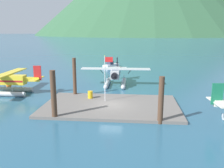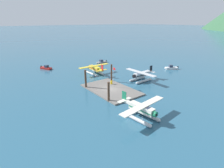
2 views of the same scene
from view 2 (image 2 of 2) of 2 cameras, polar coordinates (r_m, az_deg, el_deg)
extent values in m
plane|color=#285670|center=(43.61, -0.37, -1.96)|extent=(1200.00, 1200.00, 0.00)
cube|color=#66605B|center=(43.56, -0.37, -1.78)|extent=(14.73, 8.94, 0.30)
cylinder|color=#4C3323|center=(44.60, -8.52, 1.54)|extent=(0.52, 0.52, 4.73)
cylinder|color=#4C3323|center=(36.76, -1.10, -2.60)|extent=(0.49, 0.49, 4.35)
cylinder|color=#4C3323|center=(48.87, -0.18, 3.53)|extent=(0.44, 0.44, 4.94)
cylinder|color=silver|center=(43.98, 0.33, 2.21)|extent=(0.08, 0.08, 5.16)
cube|color=red|center=(43.01, 0.71, 4.90)|extent=(0.90, 0.03, 0.56)
sphere|color=gold|center=(43.25, 0.34, 5.54)|extent=(0.10, 0.10, 0.10)
cylinder|color=gold|center=(46.64, -0.18, 0.49)|extent=(0.58, 0.58, 0.88)
torus|color=gold|center=(46.64, -0.18, 0.49)|extent=(0.62, 0.62, 0.04)
sphere|color=orange|center=(60.05, -3.72, 4.55)|extent=(0.78, 0.78, 0.78)
cylinder|color=#B7BABF|center=(32.75, 10.72, -9.56)|extent=(5.64, 1.18, 0.64)
sphere|color=#B7BABF|center=(31.45, 14.87, -11.26)|extent=(0.64, 0.64, 0.64)
cylinder|color=#B7BABF|center=(31.01, 7.90, -11.20)|extent=(5.64, 1.18, 0.64)
sphere|color=#B7BABF|center=(29.63, 12.18, -13.11)|extent=(0.64, 0.64, 0.64)
cylinder|color=#B7BABF|center=(31.84, 12.54, -9.23)|extent=(0.10, 0.10, 0.70)
cylinder|color=#B7BABF|center=(33.05, 9.12, -7.85)|extent=(0.10, 0.10, 0.70)
cylinder|color=#B7BABF|center=(30.05, 9.75, -10.92)|extent=(0.10, 0.10, 0.70)
cylinder|color=#B7BABF|center=(31.33, 6.24, -9.36)|extent=(0.10, 0.10, 0.70)
cube|color=silver|center=(31.09, 9.52, -7.78)|extent=(4.90, 1.70, 1.20)
cube|color=#196B47|center=(31.14, 9.51, -7.94)|extent=(4.80, 1.71, 0.24)
cube|color=#283347|center=(30.38, 11.17, -7.88)|extent=(1.20, 1.16, 0.56)
cube|color=silver|center=(30.63, 10.03, -6.85)|extent=(2.41, 10.49, 0.14)
cylinder|color=#196B47|center=(32.41, 12.38, -6.12)|extent=(0.14, 0.63, 0.84)
cylinder|color=#196B47|center=(29.23, 7.34, -8.81)|extent=(0.14, 0.63, 0.84)
cylinder|color=#196B47|center=(29.76, 13.66, -9.44)|extent=(0.69, 1.01, 0.96)
cone|color=black|center=(29.55, 14.39, -9.72)|extent=(0.38, 0.39, 0.36)
cube|color=silver|center=(32.88, 5.05, -5.77)|extent=(2.23, 0.65, 0.56)
cube|color=#196B47|center=(33.07, 3.93, -3.96)|extent=(1.01, 0.22, 1.90)
cube|color=silver|center=(33.32, 4.03, -5.19)|extent=(1.11, 3.26, 0.10)
cylinder|color=#B7BABF|center=(56.23, -6.61, 3.32)|extent=(5.61, 0.71, 0.64)
sphere|color=#B7BABF|center=(58.55, -8.06, 3.92)|extent=(0.64, 0.64, 0.64)
cylinder|color=#B7BABF|center=(57.52, -4.50, 3.77)|extent=(5.61, 0.71, 0.64)
sphere|color=#B7BABF|center=(59.78, -6.00, 4.34)|extent=(0.64, 0.64, 0.64)
cylinder|color=#B7BABF|center=(57.04, -7.28, 4.23)|extent=(0.10, 0.10, 0.70)
cylinder|color=#B7BABF|center=(55.06, -5.98, 3.71)|extent=(0.10, 0.10, 0.70)
cylinder|color=#B7BABF|center=(58.30, -5.17, 4.65)|extent=(0.10, 0.10, 0.70)
cylinder|color=#B7BABF|center=(56.37, -3.83, 4.16)|extent=(0.10, 0.10, 0.70)
cube|color=yellow|center=(56.43, -5.60, 5.12)|extent=(4.82, 1.30, 1.20)
cube|color=#B21E1E|center=(56.46, -5.59, 5.02)|extent=(4.72, 1.32, 0.24)
cube|color=#283347|center=(57.24, -6.20, 5.65)|extent=(1.11, 1.07, 0.56)
cube|color=yellow|center=(56.51, -5.78, 5.84)|extent=(1.54, 10.42, 0.14)
cylinder|color=#B21E1E|center=(55.49, -7.69, 5.14)|extent=(0.09, 0.62, 0.84)
cylinder|color=#B21E1E|center=(57.76, -3.93, 5.86)|extent=(0.09, 0.62, 0.84)
cylinder|color=#B21E1E|center=(58.66, -7.03, 5.64)|extent=(0.61, 0.97, 0.96)
cone|color=black|center=(59.03, -7.26, 5.72)|extent=(0.35, 0.36, 0.36)
cube|color=yellow|center=(53.78, -3.72, 4.55)|extent=(2.21, 0.47, 0.56)
cube|color=#B21E1E|center=(52.85, -3.18, 5.23)|extent=(1.00, 0.13, 1.90)
cube|color=yellow|center=(53.12, -3.23, 4.47)|extent=(0.84, 3.21, 0.10)
cylinder|color=#B7BABF|center=(49.82, 10.29, 0.93)|extent=(0.73, 5.61, 0.64)
sphere|color=#B7BABF|center=(47.85, 8.05, 0.26)|extent=(0.64, 0.64, 0.64)
cylinder|color=#B7BABF|center=(51.41, 8.22, 1.65)|extent=(0.73, 5.61, 0.64)
sphere|color=#B7BABF|center=(49.50, 5.97, 1.03)|extent=(0.64, 0.64, 0.64)
cylinder|color=#B7BABF|center=(48.75, 9.40, 1.39)|extent=(0.10, 0.10, 0.70)
cylinder|color=#B7BABF|center=(50.48, 11.25, 1.92)|extent=(0.10, 0.10, 0.70)
cylinder|color=#B7BABF|center=(50.37, 7.31, 2.11)|extent=(0.10, 0.10, 0.70)
cylinder|color=#B7BABF|center=(52.05, 9.18, 2.60)|extent=(0.10, 0.10, 0.70)
cube|color=silver|center=(50.12, 9.34, 3.05)|extent=(1.32, 4.82, 1.20)
cube|color=black|center=(50.15, 9.34, 2.94)|extent=(1.33, 4.72, 0.24)
cube|color=#283347|center=(49.26, 8.51, 3.20)|extent=(1.07, 1.12, 0.56)
cube|color=silver|center=(49.72, 9.15, 3.73)|extent=(10.42, 1.56, 0.14)
cylinder|color=black|center=(48.42, 11.03, 2.76)|extent=(0.62, 0.09, 0.84)
cylinder|color=black|center=(51.25, 7.33, 3.92)|extent=(0.62, 0.09, 0.84)
cylinder|color=black|center=(48.23, 7.16, 2.49)|extent=(0.97, 0.62, 0.96)
cone|color=black|center=(47.92, 6.78, 2.39)|extent=(0.37, 0.36, 0.36)
cube|color=silver|center=(52.46, 11.77, 3.77)|extent=(0.47, 2.21, 0.56)
cube|color=black|center=(52.91, 12.47, 4.81)|extent=(0.14, 1.00, 1.90)
cube|color=silver|center=(53.03, 12.34, 4.01)|extent=(3.21, 0.85, 0.10)
cube|color=silver|center=(65.78, 18.62, 4.87)|extent=(3.58, 4.33, 0.70)
sphere|color=silver|center=(65.02, 16.90, 4.88)|extent=(0.70, 0.70, 0.70)
cube|color=#283347|center=(65.49, 18.45, 5.50)|extent=(1.58, 1.61, 0.80)
cube|color=black|center=(66.61, 20.47, 5.05)|extent=(0.48, 0.47, 0.80)
cube|color=#B2231E|center=(66.46, -20.52, 4.79)|extent=(4.42, 3.24, 0.70)
sphere|color=#B2231E|center=(64.99, -19.22, 4.63)|extent=(0.70, 0.70, 0.70)
cube|color=#283347|center=(66.07, -20.41, 5.39)|extent=(1.57, 1.52, 0.80)
cube|color=black|center=(68.04, -21.89, 5.16)|extent=(0.45, 0.47, 0.80)
cube|color=gray|center=(71.16, -3.32, 6.96)|extent=(1.67, 4.26, 0.70)
sphere|color=gray|center=(69.97, -4.71, 6.70)|extent=(0.70, 0.70, 0.70)
cube|color=#283347|center=(70.82, -3.53, 7.51)|extent=(1.15, 1.24, 0.80)
cube|color=black|center=(72.45, -1.87, 7.42)|extent=(0.37, 0.33, 0.80)
camera|label=1|loc=(30.86, -36.96, 0.82)|focal=38.10mm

